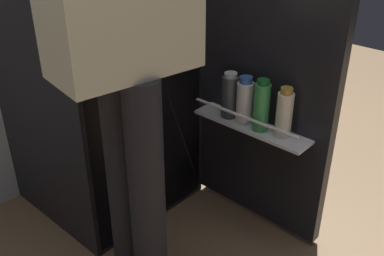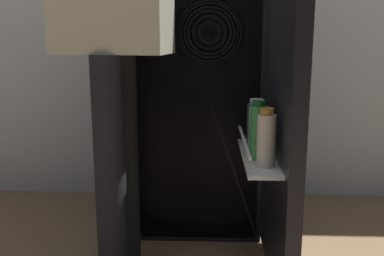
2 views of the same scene
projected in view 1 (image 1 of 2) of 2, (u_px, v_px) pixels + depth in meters
name	position (u px, v px, depth m)	size (l,w,h in m)	color
ground_plane	(195.00, 246.00, 1.94)	(6.06, 6.06, 0.00)	brown
refrigerator	(105.00, 15.00, 1.83)	(0.70, 1.26, 1.80)	black
person	(125.00, 8.00, 1.27)	(0.57, 0.80, 1.75)	black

